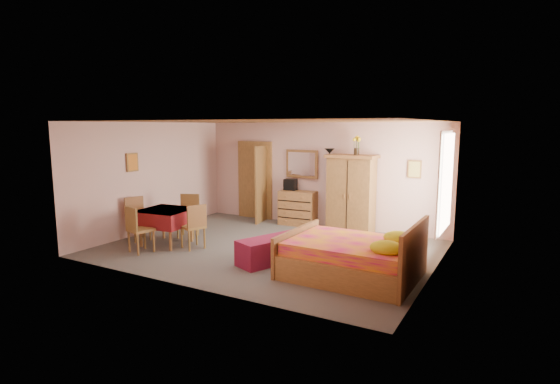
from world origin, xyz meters
The scene contains 23 objects.
floor centered at (0.00, 0.00, 0.00)m, with size 6.50×6.50×0.00m, color #645F58.
ceiling centered at (0.00, 0.00, 2.60)m, with size 6.50×6.50×0.00m, color brown.
wall_back centered at (0.00, 2.50, 1.30)m, with size 6.50×0.10×2.60m, color #D5A59B.
wall_front centered at (0.00, -2.50, 1.30)m, with size 6.50×0.10×2.60m, color #D5A59B.
wall_left centered at (-3.25, 0.00, 1.30)m, with size 0.10×5.00×2.60m, color #D5A59B.
wall_right centered at (3.25, 0.00, 1.30)m, with size 0.10×5.00×2.60m, color #D5A59B.
doorway centered at (-1.90, 2.47, 1.02)m, with size 1.06×0.12×2.15m, color #9E6B35.
window centered at (3.21, 1.20, 1.45)m, with size 0.08×1.40×1.95m, color white.
picture_left centered at (-3.22, -0.60, 1.70)m, with size 0.04×0.32×0.42m, color orange.
picture_back centered at (2.35, 2.47, 1.55)m, with size 0.30×0.04×0.40m, color #D8BF59.
chest_of_drawers centered at (-0.47, 2.24, 0.44)m, with size 0.92×0.46×0.87m, color #A46937.
wall_mirror centered at (-0.47, 2.45, 1.55)m, with size 0.91×0.05×0.72m, color white.
stereo centered at (-0.72, 2.30, 1.02)m, with size 0.31×0.23×0.29m, color black.
floor_lamp centered at (0.36, 2.27, 0.99)m, with size 0.25×0.25×1.97m, color black.
wardrobe centered at (0.97, 2.20, 0.92)m, with size 1.17×0.61×1.84m, color brown.
sunflower_vase centered at (1.06, 2.23, 2.06)m, with size 0.18×0.18×0.44m, color yellow.
bed centered at (2.07, -0.76, 0.50)m, with size 2.17×1.71×1.01m, color #D21467.
bench centered at (0.54, -0.72, 0.23)m, with size 0.52×1.41×0.47m, color maroon.
dining_table centered at (-2.07, -0.79, 0.38)m, with size 1.03×1.03×0.76m, color maroon.
chair_south centered at (-2.09, -1.48, 0.47)m, with size 0.43×0.43×0.94m, color olive.
chair_north centered at (-2.09, -0.09, 0.48)m, with size 0.44×0.44×0.96m, color olive.
chair_west centered at (-2.85, -0.84, 0.48)m, with size 0.43×0.43×0.95m, color olive.
chair_east centered at (-1.38, -0.75, 0.47)m, with size 0.42×0.42×0.93m, color #A47837.
Camera 1 is at (4.50, -7.52, 2.51)m, focal length 28.00 mm.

